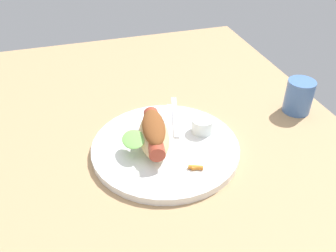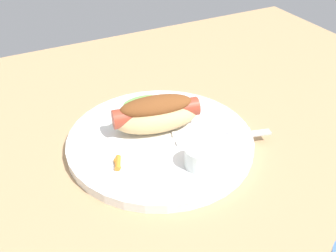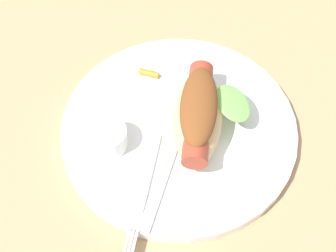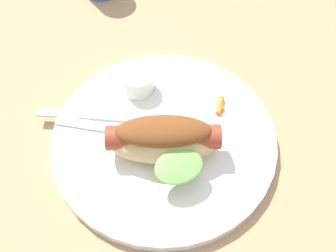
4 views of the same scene
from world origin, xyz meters
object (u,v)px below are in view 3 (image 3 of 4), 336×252
Objects in this scene: hot_dog at (201,113)px; sauce_ramekin at (109,138)px; plate at (179,129)px; knife at (161,182)px; carrot_garnish at (149,73)px; fork at (144,189)px.

sauce_ramekin is at bearing -71.57° from hot_dog.
plate is 2.33× the size of knife.
sauce_ramekin reaches higher than knife.
plate is 8.67cm from knife.
plate is 4.79cm from hot_dog.
sauce_ramekin reaches higher than plate.
carrot_garnish is at bearing -136.48° from hot_dog.
hot_dog reaches higher than knife.
carrot_garnish is at bearing 21.57° from plate.
knife is at bearing 125.05° from fork.
hot_dog is 3.22× the size of sauce_ramekin.
hot_dog is 9.96cm from knife.
plate is 2.04× the size of hot_dog.
carrot_garnish reaches higher than fork.
knife is at bearing 160.12° from plate.
fork is (-8.84, 5.00, 1.00)cm from plate.
hot_dog is 11.77cm from fork.
knife is (-7.67, 5.61, -2.97)cm from hot_dog.
carrot_garnish is (10.99, -5.51, -1.17)cm from sauce_ramekin.
sauce_ramekin is 1.58× the size of carrot_garnish.
sauce_ramekin reaches higher than fork.
fork is at bearing 175.07° from carrot_garnish.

